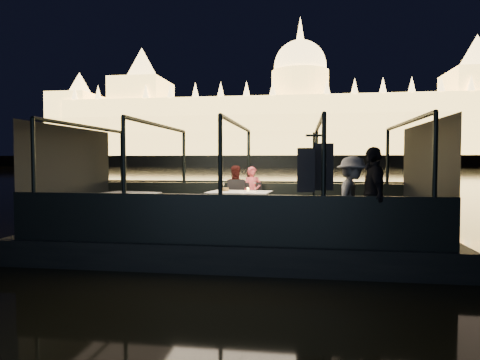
# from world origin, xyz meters

# --- Properties ---
(river_water) EXTENTS (500.00, 500.00, 0.00)m
(river_water) POSITION_xyz_m (0.00, 80.00, 0.00)
(river_water) COLOR black
(river_water) RESTS_ON ground
(boat_hull) EXTENTS (8.60, 4.40, 1.00)m
(boat_hull) POSITION_xyz_m (0.00, 0.00, 0.00)
(boat_hull) COLOR black
(boat_hull) RESTS_ON river_water
(boat_deck) EXTENTS (8.00, 4.00, 0.04)m
(boat_deck) POSITION_xyz_m (0.00, 0.00, 0.48)
(boat_deck) COLOR black
(boat_deck) RESTS_ON boat_hull
(gunwale_port) EXTENTS (8.00, 0.08, 0.90)m
(gunwale_port) POSITION_xyz_m (0.00, 2.00, 0.95)
(gunwale_port) COLOR black
(gunwale_port) RESTS_ON boat_deck
(gunwale_starboard) EXTENTS (8.00, 0.08, 0.90)m
(gunwale_starboard) POSITION_xyz_m (0.00, -2.00, 0.95)
(gunwale_starboard) COLOR black
(gunwale_starboard) RESTS_ON boat_deck
(cabin_glass_port) EXTENTS (8.00, 0.02, 1.40)m
(cabin_glass_port) POSITION_xyz_m (0.00, 2.00, 2.10)
(cabin_glass_port) COLOR #99B2B2
(cabin_glass_port) RESTS_ON gunwale_port
(cabin_glass_starboard) EXTENTS (8.00, 0.02, 1.40)m
(cabin_glass_starboard) POSITION_xyz_m (0.00, -2.00, 2.10)
(cabin_glass_starboard) COLOR #99B2B2
(cabin_glass_starboard) RESTS_ON gunwale_starboard
(cabin_roof_glass) EXTENTS (8.00, 4.00, 0.02)m
(cabin_roof_glass) POSITION_xyz_m (0.00, 0.00, 2.80)
(cabin_roof_glass) COLOR #99B2B2
(cabin_roof_glass) RESTS_ON boat_deck
(end_wall_fore) EXTENTS (0.02, 4.00, 2.30)m
(end_wall_fore) POSITION_xyz_m (-4.00, 0.00, 1.65)
(end_wall_fore) COLOR black
(end_wall_fore) RESTS_ON boat_deck
(end_wall_aft) EXTENTS (0.02, 4.00, 2.30)m
(end_wall_aft) POSITION_xyz_m (4.00, 0.00, 1.65)
(end_wall_aft) COLOR black
(end_wall_aft) RESTS_ON boat_deck
(canopy_ribs) EXTENTS (8.00, 4.00, 2.30)m
(canopy_ribs) POSITION_xyz_m (0.00, 0.00, 1.65)
(canopy_ribs) COLOR black
(canopy_ribs) RESTS_ON boat_deck
(embankment) EXTENTS (400.00, 140.00, 6.00)m
(embankment) POSITION_xyz_m (0.00, 210.00, 1.00)
(embankment) COLOR #423D33
(embankment) RESTS_ON ground
(parliament_building) EXTENTS (220.00, 32.00, 60.00)m
(parliament_building) POSITION_xyz_m (0.00, 175.00, 29.00)
(parliament_building) COLOR #F2D18C
(parliament_building) RESTS_ON embankment
(dining_table_central) EXTENTS (1.54, 1.17, 0.77)m
(dining_table_central) POSITION_xyz_m (-0.04, 0.62, 0.89)
(dining_table_central) COLOR white
(dining_table_central) RESTS_ON boat_deck
(dining_table_aft) EXTENTS (1.51, 1.23, 0.71)m
(dining_table_aft) POSITION_xyz_m (-2.85, 0.69, 0.89)
(dining_table_aft) COLOR white
(dining_table_aft) RESTS_ON boat_deck
(chair_port_left) EXTENTS (0.60, 0.60, 1.00)m
(chair_port_left) POSITION_xyz_m (-0.26, 1.28, 0.95)
(chair_port_left) COLOR black
(chair_port_left) RESTS_ON boat_deck
(chair_port_right) EXTENTS (0.54, 0.54, 0.92)m
(chair_port_right) POSITION_xyz_m (0.18, 1.42, 0.95)
(chair_port_right) COLOR black
(chair_port_right) RESTS_ON boat_deck
(coat_stand) EXTENTS (0.56, 0.45, 2.00)m
(coat_stand) POSITION_xyz_m (1.64, -1.74, 1.40)
(coat_stand) COLOR black
(coat_stand) RESTS_ON boat_deck
(person_woman_coral) EXTENTS (0.56, 0.46, 1.35)m
(person_woman_coral) POSITION_xyz_m (0.15, 1.62, 1.25)
(person_woman_coral) COLOR #E4535D
(person_woman_coral) RESTS_ON boat_deck
(person_man_maroon) EXTENTS (0.80, 0.71, 1.37)m
(person_man_maroon) POSITION_xyz_m (-0.26, 1.62, 1.25)
(person_man_maroon) COLOR #3B1210
(person_man_maroon) RESTS_ON boat_deck
(passenger_stripe) EXTENTS (0.86, 1.16, 1.59)m
(passenger_stripe) POSITION_xyz_m (2.37, -1.25, 1.35)
(passenger_stripe) COLOR silver
(passenger_stripe) RESTS_ON boat_deck
(passenger_dark) EXTENTS (0.50, 1.06, 1.75)m
(passenger_dark) POSITION_xyz_m (2.69, -1.57, 1.35)
(passenger_dark) COLOR black
(passenger_dark) RESTS_ON boat_deck
(wine_bottle) EXTENTS (0.07, 0.07, 0.31)m
(wine_bottle) POSITION_xyz_m (-0.49, 0.62, 1.42)
(wine_bottle) COLOR #14371A
(wine_bottle) RESTS_ON dining_table_central
(bread_basket) EXTENTS (0.23, 0.23, 0.08)m
(bread_basket) POSITION_xyz_m (-0.43, 0.77, 1.31)
(bread_basket) COLOR olive
(bread_basket) RESTS_ON dining_table_central
(amber_candle) EXTENTS (0.07, 0.07, 0.08)m
(amber_candle) POSITION_xyz_m (0.15, 0.72, 1.31)
(amber_candle) COLOR yellow
(amber_candle) RESTS_ON dining_table_central
(plate_near) EXTENTS (0.29, 0.29, 0.01)m
(plate_near) POSITION_xyz_m (0.44, 0.69, 1.27)
(plate_near) COLOR white
(plate_near) RESTS_ON dining_table_central
(plate_far) EXTENTS (0.26, 0.26, 0.02)m
(plate_far) POSITION_xyz_m (-0.43, 0.92, 1.27)
(plate_far) COLOR silver
(plate_far) RESTS_ON dining_table_central
(wine_glass_white) EXTENTS (0.08, 0.08, 0.21)m
(wine_glass_white) POSITION_xyz_m (-0.44, 0.66, 1.36)
(wine_glass_white) COLOR white
(wine_glass_white) RESTS_ON dining_table_central
(wine_glass_red) EXTENTS (0.09, 0.09, 0.20)m
(wine_glass_red) POSITION_xyz_m (0.29, 0.94, 1.36)
(wine_glass_red) COLOR white
(wine_glass_red) RESTS_ON dining_table_central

